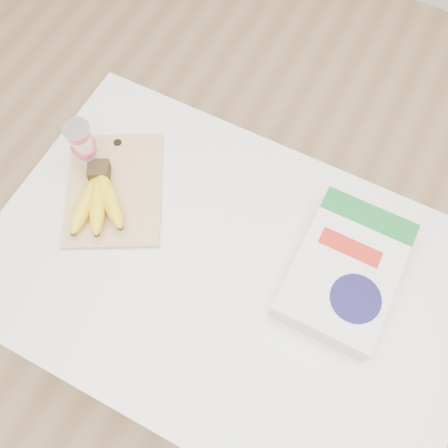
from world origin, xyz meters
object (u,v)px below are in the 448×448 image
at_px(yogurt_stack, 83,145).
at_px(cereal_box, 345,270).
at_px(table, 226,316).
at_px(cutting_board, 115,189).
at_px(bananas, 98,199).

distance_m(yogurt_stack, cereal_box, 0.64).
bearing_deg(table, cutting_board, 169.84).
xyz_separation_m(bananas, yogurt_stack, (-0.08, 0.08, 0.05)).
xyz_separation_m(table, cutting_board, (-0.33, 0.06, 0.41)).
distance_m(bananas, cereal_box, 0.57).
relative_size(cutting_board, bananas, 1.50).
distance_m(table, yogurt_stack, 0.65).
bearing_deg(table, bananas, 178.59).
height_order(table, bananas, bananas).
bearing_deg(cutting_board, cereal_box, -23.64).
distance_m(cutting_board, bananas, 0.06).
xyz_separation_m(cutting_board, bananas, (-0.01, -0.05, 0.03)).
xyz_separation_m(cutting_board, cereal_box, (0.56, 0.05, 0.03)).
relative_size(table, cereal_box, 3.45).
xyz_separation_m(table, yogurt_stack, (-0.41, 0.09, 0.49)).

